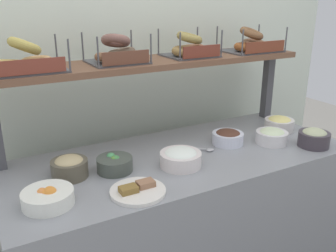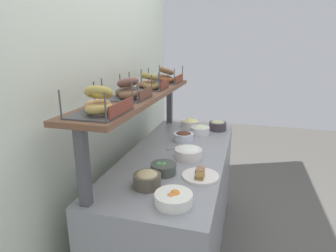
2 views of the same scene
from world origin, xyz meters
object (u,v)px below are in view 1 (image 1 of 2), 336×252
bowl_hummus (69,167)px  bagel_basket_poppy (116,52)px  bagel_basket_everything (189,48)px  serving_plate_white (138,190)px  bowl_tuna_salad (314,138)px  bowl_egg_salad (279,124)px  bagel_basket_sesame (26,60)px  bowl_veggie_mix (115,164)px  bowl_chocolate_spread (228,137)px  serving_spoon_near_plate (202,149)px  bowl_cream_cheese (181,158)px  bagel_basket_cinnamon_raisin (251,43)px  bowl_scallion_spread (272,136)px  bowl_fruit_salad (48,197)px

bowl_hummus → bagel_basket_poppy: 0.59m
bagel_basket_everything → serving_plate_white: bearing=-137.3°
bowl_tuna_salad → serving_plate_white: size_ratio=0.71×
bowl_egg_salad → bagel_basket_sesame: (-1.30, 0.21, 0.44)m
bowl_veggie_mix → bowl_hummus: bearing=167.9°
bowl_veggie_mix → bagel_basket_poppy: bagel_basket_poppy is taller
bowl_tuna_salad → bagel_basket_sesame: size_ratio=0.50×
bowl_chocolate_spread → bagel_basket_poppy: bagel_basket_poppy is taller
bowl_chocolate_spread → bowl_veggie_mix: bearing=-178.5°
bagel_basket_poppy → bagel_basket_everything: bagel_basket_poppy is taller
bowl_hummus → serving_plate_white: size_ratio=0.70×
serving_spoon_near_plate → bagel_basket_everything: (0.08, 0.27, 0.47)m
bowl_cream_cheese → bagel_basket_poppy: (-0.15, 0.37, 0.44)m
bowl_egg_salad → serving_plate_white: size_ratio=0.74×
bowl_cream_cheese → bowl_egg_salad: size_ratio=1.15×
bowl_egg_salad → bagel_basket_sesame: size_ratio=0.52×
bowl_tuna_salad → bagel_basket_sesame: (-1.29, 0.47, 0.43)m
bagel_basket_everything → bagel_basket_cinnamon_raisin: (0.41, -0.02, 0.00)m
bowl_hummus → bagel_basket_poppy: size_ratio=0.57×
bowl_scallion_spread → bagel_basket_cinnamon_raisin: bearing=72.2°
bagel_basket_everything → bowl_tuna_salad: bearing=-47.5°
bagel_basket_sesame → bowl_cream_cheese: bearing=-31.5°
bowl_veggie_mix → bagel_basket_everything: bearing=26.4°
bowl_fruit_salad → bowl_hummus: bowl_hummus is taller
bowl_chocolate_spread → bowl_egg_salad: size_ratio=0.99×
bowl_scallion_spread → bowl_veggie_mix: (-0.85, 0.09, -0.01)m
bowl_cream_cheese → bowl_hummus: 0.49m
bowl_veggie_mix → bagel_basket_poppy: 0.54m
bagel_basket_poppy → bagel_basket_everything: size_ratio=1.06×
bagel_basket_poppy → serving_plate_white: bearing=-104.4°
bagel_basket_sesame → bowl_chocolate_spread: bearing=-14.2°
bowl_cream_cheese → serving_spoon_near_plate: (0.19, 0.10, -0.03)m
bowl_scallion_spread → bagel_basket_everything: 0.64m
bowl_cream_cheese → bowl_tuna_salad: 0.73m
bowl_hummus → serving_plate_white: bearing=-53.7°
bowl_fruit_salad → bagel_basket_everything: (0.87, 0.42, 0.44)m
bowl_fruit_salad → bowl_egg_salad: (1.34, 0.18, 0.01)m
bagel_basket_sesame → bagel_basket_poppy: 0.42m
bowl_scallion_spread → bowl_hummus: size_ratio=1.06×
serving_spoon_near_plate → bagel_basket_sesame: (-0.75, 0.24, 0.47)m
bowl_cream_cheese → bagel_basket_poppy: 0.59m
bowl_scallion_spread → serving_plate_white: bowl_scallion_spread is taller
bowl_hummus → bowl_chocolate_spread: bearing=-1.7°
bagel_basket_poppy → bowl_cream_cheese: bearing=-68.4°
serving_spoon_near_plate → bagel_basket_poppy: (-0.33, 0.27, 0.47)m
bowl_tuna_salad → bagel_basket_poppy: 1.09m
bagel_basket_poppy → bowl_tuna_salad: bearing=-29.8°
bowl_cream_cheese → bagel_basket_sesame: (-0.56, 0.35, 0.44)m
bagel_basket_sesame → bagel_basket_cinnamon_raisin: size_ratio=0.98×
bagel_basket_cinnamon_raisin → bowl_chocolate_spread: bearing=-143.4°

